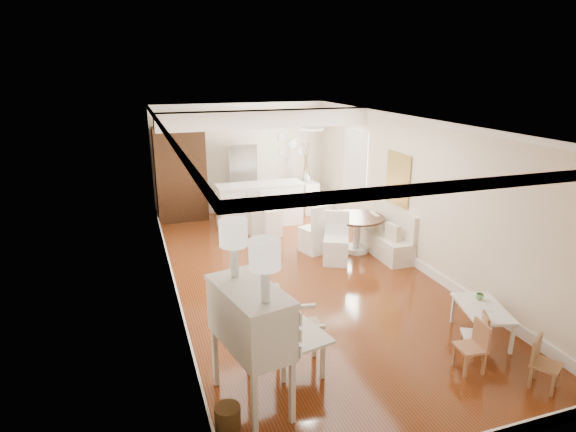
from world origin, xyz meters
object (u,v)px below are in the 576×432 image
kids_table (481,322)px  bar_stool_left (258,214)px  wicker_basket (228,418)px  slip_chair_near (336,239)px  sideboard (306,196)px  bar_stool_right (271,214)px  kids_chair_a (470,347)px  dining_table (357,234)px  kids_chair_c (546,364)px  breakfast_counter (260,205)px  secretary_bureau (251,347)px  slip_chair_far (315,228)px  gustavian_armchair (300,330)px  pantry_cabinet (181,174)px  kids_chair_b (474,334)px  fridge (256,179)px

kids_table → bar_stool_left: (-1.83, 5.19, 0.27)m
wicker_basket → slip_chair_near: size_ratio=0.28×
kids_table → sideboard: bearing=91.2°
wicker_basket → bar_stool_right: (2.19, 5.71, 0.36)m
kids_table → kids_chair_a: kids_chair_a is taller
wicker_basket → dining_table: bearing=49.7°
kids_chair_c → breakfast_counter: (-1.56, 7.03, 0.20)m
secretary_bureau → kids_chair_a: 2.77m
bar_stool_left → slip_chair_far: bearing=-60.1°
bar_stool_left → sideboard: bearing=38.5°
gustavian_armchair → wicker_basket: 1.39m
slip_chair_near → pantry_cabinet: pantry_cabinet is taller
gustavian_armchair → kids_table: bearing=-83.4°
kids_chair_a → kids_chair_b: size_ratio=1.09×
kids_chair_b → pantry_cabinet: (-2.90, 7.27, 0.84)m
wicker_basket → kids_chair_b: (3.35, 0.33, 0.17)m
wicker_basket → kids_table: size_ratio=0.29×
secretary_bureau → slip_chair_near: (2.57, 3.45, -0.22)m
breakfast_counter → pantry_cabinet: 2.11m
wicker_basket → kids_table: (3.74, 0.65, 0.10)m
breakfast_counter → fridge: 1.14m
kids_chair_a → dining_table: (0.49, 4.16, 0.04)m
breakfast_counter → gustavian_armchair: bearing=-100.5°
bar_stool_right → slip_chair_far: bearing=-69.0°
secretary_bureau → wicker_basket: (-0.35, -0.34, -0.58)m
kids_chair_b → kids_chair_c: size_ratio=0.96×
slip_chair_near → breakfast_counter: 2.84m
gustavian_armchair → kids_chair_b: size_ratio=1.77×
kids_table → kids_chair_a: 0.90m
kids_chair_b → fridge: (-1.00, 7.24, 0.59)m
kids_chair_c → slip_chair_near: 4.37m
kids_chair_a → slip_chair_far: 4.44m
kids_chair_c → pantry_cabinet: pantry_cabinet is taller
secretary_bureau → breakfast_counter: (1.80, 6.18, -0.20)m
kids_chair_c → kids_chair_a: bearing=107.3°
kids_chair_b → slip_chair_far: 4.21m
dining_table → slip_chair_far: size_ratio=1.07×
gustavian_armchair → slip_chair_near: (1.84, 3.01, -0.04)m
bar_stool_right → wicker_basket: bearing=-114.4°
secretary_bureau → bar_stool_right: bearing=58.6°
wicker_basket → kids_chair_b: size_ratio=0.45×
pantry_cabinet → sideboard: (3.15, -0.33, -0.74)m
kids_chair_c → pantry_cabinet: 8.78m
gustavian_armchair → kids_chair_c: size_ratio=1.70×
secretary_bureau → fridge: 7.51m
pantry_cabinet → fridge: pantry_cabinet is taller
kids_table → fridge: bearing=101.4°
kids_chair_c → sideboard: sideboard is taller
gustavian_armchair → bar_stool_right: gustavian_armchair is taller
kids_table → bar_stool_right: (-1.55, 5.06, 0.27)m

